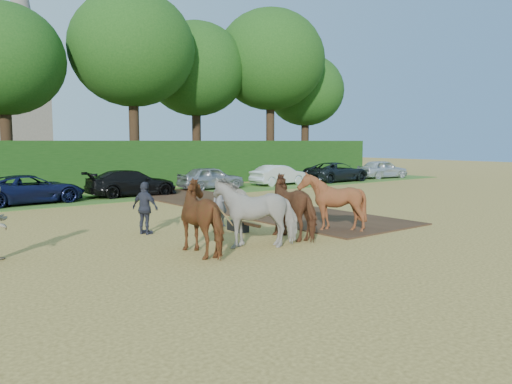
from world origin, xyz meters
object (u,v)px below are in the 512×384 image
at_px(spectator_far, 145,208).
at_px(plough_team, 275,209).
at_px(church, 22,52).
at_px(parked_cars, 193,180).

distance_m(spectator_far, plough_team, 4.24).
bearing_deg(plough_team, church, 83.30).
distance_m(spectator_far, parked_cars, 13.42).
distance_m(plough_team, parked_cars, 15.07).
relative_size(spectator_far, church, 0.06).
height_order(plough_team, church, church).
distance_m(parked_cars, church, 43.20).
bearing_deg(spectator_far, plough_team, -165.88).
bearing_deg(plough_team, parked_cars, 68.28).
xyz_separation_m(spectator_far, church, (9.07, 51.83, 12.89)).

